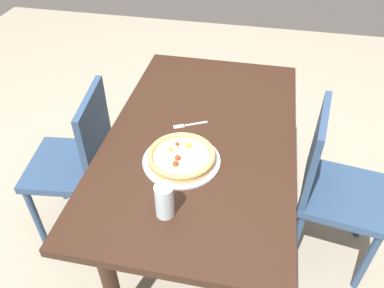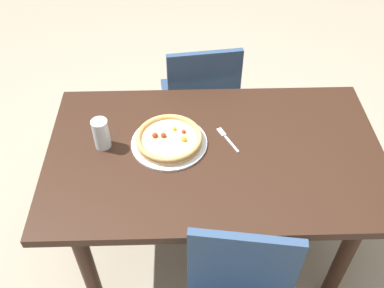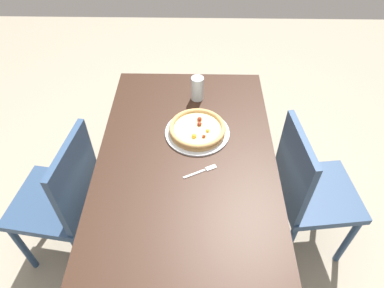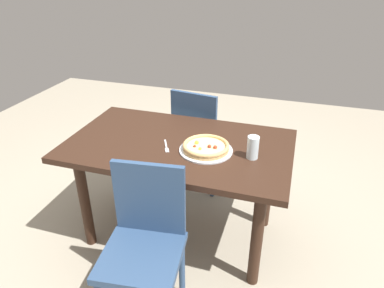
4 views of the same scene
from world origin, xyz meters
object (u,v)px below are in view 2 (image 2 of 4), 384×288
plate (169,143)px  fork (226,138)px  pizza (169,139)px  dining_table (214,168)px  chair_far (200,101)px  drinking_glass (101,134)px

plate → fork: size_ratio=2.11×
pizza → dining_table: bearing=-14.5°
dining_table → plate: 0.23m
dining_table → fork: 0.14m
dining_table → plate: bearing=165.5°
dining_table → chair_far: chair_far is taller
drinking_glass → chair_far: bearing=53.2°
pizza → drinking_glass: drinking_glass is taller
plate → drinking_glass: (-0.28, -0.00, 0.06)m
chair_far → plate: bearing=-112.2°
chair_far → pizza: chair_far is taller
plate → pizza: (0.00, 0.00, 0.03)m
fork → drinking_glass: 0.54m
plate → fork: plate is taller
chair_far → drinking_glass: chair_far is taller
fork → dining_table: bearing=118.4°
chair_far → drinking_glass: bearing=-133.8°
dining_table → chair_far: bearing=93.1°
chair_far → fork: chair_far is taller
pizza → chair_far: bearing=74.7°
chair_far → drinking_glass: (-0.44, -0.59, 0.32)m
chair_far → plate: (-0.16, -0.59, 0.25)m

